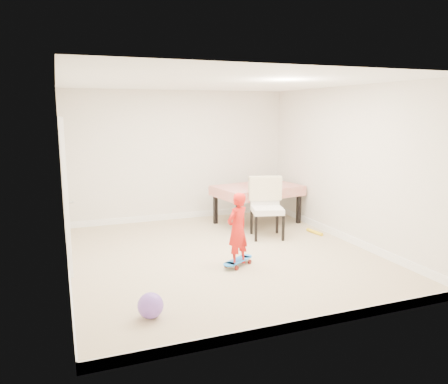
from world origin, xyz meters
name	(u,v)px	position (x,y,z in m)	size (l,w,h in m)	color
ground	(223,255)	(0.00, 0.00, 0.00)	(5.00, 5.00, 0.00)	tan
ceiling	(222,84)	(0.00, 0.00, 2.58)	(4.50, 5.00, 0.04)	white
wall_back	(179,156)	(0.00, 2.48, 1.30)	(4.50, 0.04, 2.60)	silver
wall_front	(313,204)	(0.00, -2.48, 1.30)	(4.50, 0.04, 2.60)	silver
wall_left	(64,180)	(-2.23, 0.00, 1.30)	(0.04, 5.00, 2.60)	silver
wall_right	(347,165)	(2.23, 0.00, 1.30)	(0.04, 5.00, 2.60)	silver
door	(65,196)	(-2.22, 0.30, 1.02)	(0.10, 0.94, 2.11)	white
baseboard_back	(180,216)	(0.00, 2.49, 0.06)	(4.50, 0.02, 0.12)	white
baseboard_front	(309,323)	(0.00, -2.49, 0.06)	(4.50, 0.02, 0.12)	white
baseboard_left	(69,270)	(-2.24, 0.00, 0.06)	(0.02, 5.00, 0.12)	white
baseboard_right	(344,237)	(2.24, 0.00, 0.06)	(0.02, 5.00, 0.12)	white
dining_table	(257,205)	(1.32, 1.57, 0.38)	(1.61, 1.01, 0.76)	red
dining_chair	(267,208)	(1.07, 0.63, 0.53)	(0.57, 0.65, 1.06)	white
skateboard	(238,263)	(0.04, -0.52, 0.04)	(0.59, 0.22, 0.09)	blue
child	(237,232)	(0.02, -0.56, 0.52)	(0.38, 0.25, 1.04)	red
balloon	(151,306)	(-1.46, -1.67, 0.14)	(0.28, 0.28, 0.28)	#8154CB
foam_toy	(315,232)	(1.99, 0.53, 0.03)	(0.06, 0.06, 0.40)	yellow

